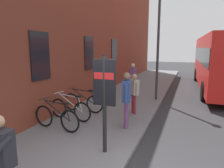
% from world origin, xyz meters
% --- Properties ---
extents(ground, '(60.00, 60.00, 0.00)m').
position_xyz_m(ground, '(6.00, -1.00, 0.00)').
color(ground, '#2D2D30').
extents(sidewalk_pavement, '(24.00, 3.50, 0.12)m').
position_xyz_m(sidewalk_pavement, '(8.00, 1.75, 0.06)').
color(sidewalk_pavement, slate).
rests_on(sidewalk_pavement, ground).
extents(station_facade, '(22.00, 0.65, 8.07)m').
position_xyz_m(station_facade, '(8.99, 3.80, 4.03)').
color(station_facade, brown).
rests_on(station_facade, ground).
extents(bicycle_leaning_wall, '(0.48, 1.77, 0.97)m').
position_xyz_m(bicycle_leaning_wall, '(1.55, 2.60, 0.51)').
color(bicycle_leaning_wall, black).
rests_on(bicycle_leaning_wall, sidewalk_pavement).
extents(bicycle_mid_rack, '(0.48, 1.77, 0.97)m').
position_xyz_m(bicycle_mid_rack, '(2.47, 2.70, 0.51)').
color(bicycle_mid_rack, black).
rests_on(bicycle_mid_rack, sidewalk_pavement).
extents(bicycle_beside_lamp, '(0.48, 1.77, 0.97)m').
position_xyz_m(bicycle_beside_lamp, '(3.45, 2.72, 0.51)').
color(bicycle_beside_lamp, black).
rests_on(bicycle_beside_lamp, sidewalk_pavement).
extents(transit_info_sign, '(0.10, 0.55, 2.40)m').
position_xyz_m(transit_info_sign, '(0.82, 0.65, 1.72)').
color(transit_info_sign, black).
rests_on(transit_info_sign, sidewalk_pavement).
extents(city_bus, '(10.58, 2.92, 3.35)m').
position_xyz_m(city_bus, '(10.98, -3.00, 1.92)').
color(city_bus, red).
rests_on(city_bus, ground).
extents(pedestrian_near_bus, '(0.65, 0.29, 1.73)m').
position_xyz_m(pedestrian_near_bus, '(6.89, 1.63, 1.18)').
color(pedestrian_near_bus, '#26262D').
rests_on(pedestrian_near_bus, sidewalk_pavement).
extents(pedestrian_by_facade, '(0.66, 0.37, 1.80)m').
position_xyz_m(pedestrian_by_facade, '(2.53, 0.62, 1.22)').
color(pedestrian_by_facade, '#723F72').
rests_on(pedestrian_by_facade, sidewalk_pavement).
extents(pedestrian_crossing_street, '(0.49, 0.46, 1.57)m').
position_xyz_m(pedestrian_crossing_street, '(3.98, 0.77, 1.08)').
color(pedestrian_crossing_street, maroon).
rests_on(pedestrian_crossing_street, sidewalk_pavement).
extents(street_lamp, '(0.28, 0.28, 5.05)m').
position_xyz_m(street_lamp, '(6.51, 0.30, 3.12)').
color(street_lamp, '#333338').
rests_on(street_lamp, sidewalk_pavement).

